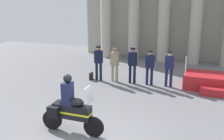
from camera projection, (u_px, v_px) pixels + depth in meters
colonnade_backdrop at (166, 1)px, 17.01m from camera, size 11.25×1.58×7.25m
reviewing_stand at (222, 83)px, 12.15m from camera, size 3.39×1.92×1.57m
officer_in_row_0 at (99, 60)px, 13.33m from camera, size 0.40×0.26×1.75m
officer_in_row_1 at (115, 62)px, 13.17m from camera, size 0.40×0.26×1.68m
officer_in_row_2 at (132, 63)px, 12.88m from camera, size 0.40×0.26×1.75m
officer_in_row_3 at (150, 65)px, 12.66m from camera, size 0.40×0.26×1.67m
officer_in_row_4 at (169, 66)px, 12.40m from camera, size 0.40×0.26×1.69m
motorcycle_with_rider at (70, 109)px, 8.27m from camera, size 2.09×0.71×1.90m
briefcase_on_ground at (91, 76)px, 13.68m from camera, size 0.10×0.32×0.36m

